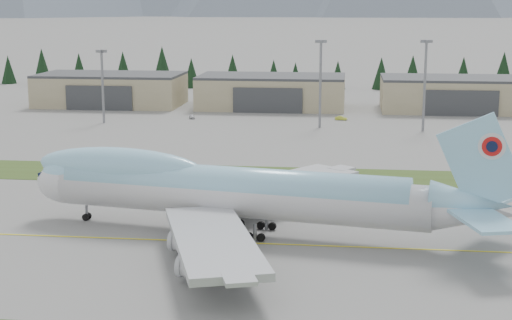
# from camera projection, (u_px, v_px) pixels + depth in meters

# --- Properties ---
(ground) EXTENTS (7000.00, 7000.00, 0.00)m
(ground) POSITION_uv_depth(u_px,v_px,m) (273.00, 244.00, 113.27)
(ground) COLOR slate
(ground) RESTS_ON ground
(grass_strip_far) EXTENTS (400.00, 18.00, 0.08)m
(grass_strip_far) POSITION_uv_depth(u_px,v_px,m) (294.00, 177.00, 157.08)
(grass_strip_far) COLOR #384C1B
(grass_strip_far) RESTS_ON ground
(taxiway_line_main) EXTENTS (400.00, 0.40, 0.02)m
(taxiway_line_main) POSITION_uv_depth(u_px,v_px,m) (273.00, 244.00, 113.27)
(taxiway_line_main) COLOR yellow
(taxiway_line_main) RESTS_ON ground
(boeing_747_freighter) EXTENTS (76.13, 64.46, 19.96)m
(boeing_747_freighter) POSITION_uv_depth(u_px,v_px,m) (233.00, 191.00, 117.54)
(boeing_747_freighter) COLOR silver
(boeing_747_freighter) RESTS_ON ground
(hangar_left) EXTENTS (48.00, 26.60, 10.80)m
(hangar_left) POSITION_uv_depth(u_px,v_px,m) (111.00, 89.00, 266.26)
(hangar_left) COLOR #9B916C
(hangar_left) RESTS_ON ground
(hangar_center) EXTENTS (48.00, 26.60, 10.80)m
(hangar_center) POSITION_uv_depth(u_px,v_px,m) (272.00, 92.00, 259.88)
(hangar_center) COLOR #9B916C
(hangar_center) RESTS_ON ground
(hangar_right) EXTENTS (48.00, 26.60, 10.80)m
(hangar_right) POSITION_uv_depth(u_px,v_px,m) (456.00, 94.00, 252.92)
(hangar_right) COLOR #9B916C
(hangar_right) RESTS_ON ground
(floodlight_masts) EXTENTS (131.09, 7.20, 24.60)m
(floodlight_masts) POSITION_uv_depth(u_px,v_px,m) (208.00, 70.00, 219.34)
(floodlight_masts) COLOR slate
(floodlight_masts) RESTS_ON ground
(service_vehicle_a) EXTENTS (2.52, 4.09, 1.30)m
(service_vehicle_a) POSITION_uv_depth(u_px,v_px,m) (192.00, 118.00, 236.43)
(service_vehicle_a) COLOR silver
(service_vehicle_a) RESTS_ON ground
(service_vehicle_b) EXTENTS (3.76, 1.93, 1.18)m
(service_vehicle_b) POSITION_uv_depth(u_px,v_px,m) (341.00, 120.00, 233.18)
(service_vehicle_b) COLOR gold
(service_vehicle_b) RESTS_ON ground
(conifer_belt) EXTENTS (279.77, 16.34, 16.96)m
(conifer_belt) POSITION_uv_depth(u_px,v_px,m) (331.00, 71.00, 317.15)
(conifer_belt) COLOR black
(conifer_belt) RESTS_ON ground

